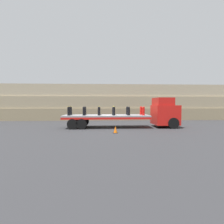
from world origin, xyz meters
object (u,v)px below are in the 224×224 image
(fire_hydrant_black_far_0, at_px, (71,111))
(fire_hydrant_black_far_1, at_px, (85,111))
(fire_hydrant_black_near_4, at_px, (129,111))
(fire_hydrant_black_near_2, at_px, (99,111))
(fire_hydrant_red_far_5, at_px, (141,111))
(fire_hydrant_black_far_2, at_px, (99,111))
(fire_hydrant_red_near_5, at_px, (143,111))
(truck_cab, at_px, (165,112))
(fire_hydrant_black_near_3, at_px, (114,111))
(fire_hydrant_black_near_1, at_px, (84,111))
(fire_hydrant_black_far_4, at_px, (127,111))
(flatbed_trailer, at_px, (99,118))
(fire_hydrant_black_far_3, at_px, (113,111))
(fire_hydrant_black_near_0, at_px, (69,111))
(traffic_cone, at_px, (115,130))

(fire_hydrant_black_far_0, relative_size, fire_hydrant_black_far_1, 1.00)
(fire_hydrant_black_near_4, bearing_deg, fire_hydrant_black_near_2, 180.00)
(fire_hydrant_black_far_0, height_order, fire_hydrant_red_far_5, same)
(fire_hydrant_black_near_2, xyz_separation_m, fire_hydrant_black_far_2, (0.00, 1.08, 0.00))
(fire_hydrant_red_near_5, bearing_deg, fire_hydrant_black_near_2, 180.00)
(truck_cab, height_order, fire_hydrant_black_near_3, truck_cab)
(fire_hydrant_black_near_1, distance_m, fire_hydrant_black_far_4, 4.40)
(fire_hydrant_black_far_2, distance_m, fire_hydrant_red_far_5, 4.27)
(truck_cab, bearing_deg, fire_hydrant_black_near_4, -171.87)
(fire_hydrant_black_near_2, bearing_deg, fire_hydrant_black_far_0, 159.29)
(flatbed_trailer, relative_size, fire_hydrant_black_far_3, 9.92)
(fire_hydrant_black_far_1, height_order, fire_hydrant_black_far_2, same)
(truck_cab, height_order, fire_hydrant_black_near_4, truck_cab)
(fire_hydrant_black_far_0, distance_m, fire_hydrant_black_far_3, 4.27)
(fire_hydrant_black_near_0, relative_size, fire_hydrant_black_far_2, 1.00)
(fire_hydrant_black_far_2, relative_size, fire_hydrant_black_near_3, 1.00)
(fire_hydrant_black_far_1, bearing_deg, fire_hydrant_black_far_0, 180.00)
(fire_hydrant_red_far_5, bearing_deg, fire_hydrant_black_far_2, 180.00)
(flatbed_trailer, distance_m, fire_hydrant_black_far_4, 2.96)
(fire_hydrant_black_far_2, bearing_deg, truck_cab, -4.65)
(fire_hydrant_black_far_0, height_order, fire_hydrant_red_near_5, same)
(fire_hydrant_black_near_0, distance_m, fire_hydrant_black_far_4, 5.79)
(fire_hydrant_black_far_4, relative_size, fire_hydrant_red_far_5, 1.00)
(fire_hydrant_black_far_1, distance_m, fire_hydrant_red_near_5, 5.79)
(fire_hydrant_black_near_3, distance_m, fire_hydrant_black_near_4, 1.42)
(fire_hydrant_black_near_0, height_order, fire_hydrant_black_near_3, same)
(truck_cab, relative_size, flatbed_trailer, 0.35)
(fire_hydrant_black_far_0, bearing_deg, fire_hydrant_black_near_3, -14.15)
(fire_hydrant_black_near_3, relative_size, fire_hydrant_red_far_5, 1.00)
(fire_hydrant_black_far_0, bearing_deg, fire_hydrant_black_far_4, 0.00)
(fire_hydrant_black_far_1, distance_m, fire_hydrant_black_far_3, 2.84)
(flatbed_trailer, height_order, fire_hydrant_black_far_2, fire_hydrant_black_far_2)
(fire_hydrant_black_near_2, bearing_deg, fire_hydrant_black_far_3, 37.09)
(flatbed_trailer, xyz_separation_m, fire_hydrant_black_far_4, (2.83, 0.54, 0.66))
(fire_hydrant_black_far_4, xyz_separation_m, fire_hydrant_red_near_5, (1.42, -1.08, 0.00))
(fire_hydrant_black_far_3, xyz_separation_m, fire_hydrant_red_near_5, (2.84, -1.08, 0.00))
(fire_hydrant_black_near_1, xyz_separation_m, fire_hydrant_black_far_4, (4.27, 1.08, 0.00))
(fire_hydrant_red_near_5, bearing_deg, fire_hydrant_black_near_1, 180.00)
(fire_hydrant_black_near_1, height_order, fire_hydrant_red_near_5, same)
(fire_hydrant_black_far_2, bearing_deg, fire_hydrant_black_far_0, 180.00)
(fire_hydrant_black_near_0, height_order, fire_hydrant_black_near_4, same)
(fire_hydrant_black_far_1, xyz_separation_m, fire_hydrant_black_far_2, (1.42, 0.00, 0.00))
(flatbed_trailer, distance_m, fire_hydrant_black_near_0, 2.98)
(fire_hydrant_black_near_2, distance_m, fire_hydrant_black_far_4, 3.04)
(fire_hydrant_black_far_2, relative_size, traffic_cone, 1.49)
(flatbed_trailer, relative_size, fire_hydrant_black_near_0, 9.92)
(fire_hydrant_black_far_0, relative_size, fire_hydrant_black_far_2, 1.00)
(fire_hydrant_black_near_2, distance_m, fire_hydrant_black_near_3, 1.42)
(fire_hydrant_black_near_0, bearing_deg, fire_hydrant_black_near_4, 0.00)
(fire_hydrant_black_far_0, height_order, fire_hydrant_black_near_2, same)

